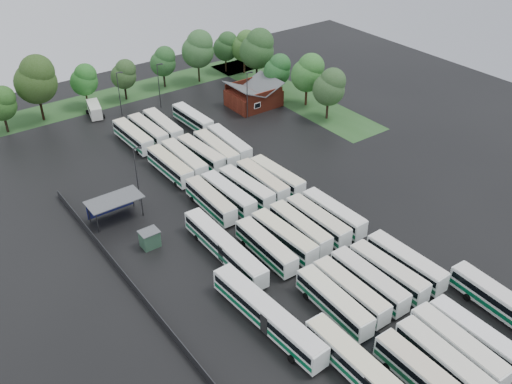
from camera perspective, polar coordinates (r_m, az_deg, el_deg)
ground at (r=81.27m, az=3.90°, el=-5.65°), size 160.00×160.00×0.00m
brick_building at (r=122.17m, az=-0.24°, el=9.44°), size 10.07×8.60×5.39m
wash_shed at (r=88.06m, az=-14.07°, el=-0.90°), size 8.20×4.20×3.58m
utility_hut at (r=82.09m, az=-10.58°, el=-4.61°), size 2.70×2.20×2.62m
grass_strip_north at (r=131.03m, az=-13.99°, el=9.25°), size 80.00×10.00×0.01m
grass_strip_east at (r=128.59m, az=3.41°, el=9.72°), size 10.00×50.00×0.01m
west_fence at (r=77.48m, az=-12.91°, el=-8.27°), size 0.10×50.00×1.20m
bus_r0c0 at (r=65.31m, az=16.41°, el=-17.23°), size 2.64×11.94×3.32m
bus_r0c1 at (r=67.19m, az=18.27°, el=-15.82°), size 3.08×12.15×3.35m
bus_r0c2 at (r=69.15m, az=19.57°, el=-14.39°), size 3.11×12.23×3.38m
bus_r0c3 at (r=71.18m, az=21.07°, el=-13.22°), size 2.51×11.60×3.23m
bus_r1c0 at (r=71.03m, az=7.79°, el=-10.83°), size 2.98×11.90×3.29m
bus_r1c1 at (r=72.78m, az=9.42°, el=-9.74°), size 2.60×11.64×3.23m
bus_r1c2 at (r=74.58m, az=11.22°, el=-8.70°), size 2.60×11.83×3.29m
bus_r1c3 at (r=76.42m, az=13.09°, el=-7.80°), size 2.83×11.73×3.24m
bus_r1c4 at (r=78.53m, az=14.77°, el=-6.78°), size 2.78×11.89×3.29m
bus_r2c0 at (r=78.59m, az=1.00°, el=-5.47°), size 2.74×11.63×3.22m
bus_r2c1 at (r=80.36m, az=2.81°, el=-4.49°), size 2.93×11.83×3.27m
bus_r2c2 at (r=82.22m, az=4.42°, el=-3.60°), size 2.62×11.62×3.23m
bus_r2c3 at (r=83.84m, az=6.19°, el=-2.87°), size 2.58×11.76×3.27m
bus_r2c4 at (r=85.73m, az=7.76°, el=-2.12°), size 2.71×11.60×3.22m
bus_r3c0 at (r=88.01m, az=-4.56°, el=-0.86°), size 2.76×11.69×3.24m
bus_r3c1 at (r=89.25m, az=-2.78°, el=-0.24°), size 2.76×11.80×3.27m
bus_r3c2 at (r=90.83m, az=-0.98°, el=0.43°), size 3.06×11.77×3.24m
bus_r3c3 at (r=92.51m, az=0.62°, el=1.10°), size 2.62×11.63×3.23m
bus_r3c4 at (r=93.84m, az=2.10°, el=1.56°), size 2.97×11.59×3.20m
bus_r4c0 at (r=97.75m, az=-8.59°, el=2.60°), size 2.65×11.85×3.29m
bus_r4c1 at (r=99.16m, az=-7.20°, el=3.23°), size 2.76×12.15×3.37m
bus_r4c2 at (r=100.84m, az=-5.54°, el=3.84°), size 3.02×11.82×3.26m
bus_r4c3 at (r=101.86m, az=-4.00°, el=4.26°), size 2.99×12.05×3.33m
bus_r4c4 at (r=103.71m, az=-2.71°, el=4.86°), size 3.14×12.03×3.32m
bus_r5c0 at (r=108.59m, az=-12.19°, el=5.47°), size 2.71×11.85×3.29m
bus_r5c1 at (r=110.10m, az=-10.73°, el=6.03°), size 2.66×11.70×3.25m
bus_r5c2 at (r=111.30m, az=-9.29°, el=6.52°), size 2.91×12.12×3.36m
bus_r5c4 at (r=113.70m, az=-6.34°, el=7.30°), size 2.68×11.51×3.19m
artic_bus_west_a at (r=63.87m, az=11.32°, el=-17.70°), size 2.71×18.12×3.36m
artic_bus_west_b at (r=78.52m, az=-3.17°, el=-5.54°), size 2.64×17.46×3.23m
artic_bus_west_c at (r=68.75m, az=1.15°, el=-12.20°), size 3.45×18.31×3.38m
minibus at (r=122.26m, az=-15.85°, el=7.97°), size 3.64×6.44×2.66m
tree_north_0 at (r=119.29m, az=-24.07°, el=8.12°), size 5.73×5.73×9.48m
tree_north_1 at (r=120.86m, az=-21.13°, el=10.50°), size 8.23×8.23×13.64m
tree_north_2 at (r=125.31m, az=-16.78°, el=10.73°), size 5.68×5.68×9.41m
tree_north_3 at (r=126.92m, az=-13.05°, el=11.43°), size 5.43×5.43×8.99m
tree_north_4 at (r=131.73m, az=-9.23°, el=12.80°), size 5.74×5.74×9.50m
tree_north_5 at (r=133.26m, az=-5.78°, el=14.07°), size 7.34×7.34×12.16m
tree_north_6 at (r=139.42m, az=-3.00°, el=14.37°), size 5.87×5.87×9.73m
tree_east_0 at (r=115.43m, az=7.42°, el=10.41°), size 6.44×6.44×10.66m
tree_east_1 at (r=120.91m, az=5.27°, el=11.82°), size 6.83×6.83×11.32m
tree_east_2 at (r=125.23m, az=2.20°, el=12.15°), size 5.80×5.80×9.61m
tree_east_3 at (r=131.47m, az=0.18°, el=14.17°), size 7.75×7.75×12.83m
tree_east_4 at (r=138.21m, az=-1.11°, el=14.43°), size 6.30×6.30×10.44m
lamp_post_ne at (r=115.06m, az=-0.84°, el=9.96°), size 1.50×0.29×9.76m
lamp_post_nw at (r=90.03m, az=-11.83°, el=2.10°), size 1.45×0.28×9.42m
lamp_post_back_w at (r=119.56m, az=-13.51°, el=9.80°), size 1.42×0.28×9.25m
lamp_post_back_e at (r=121.68m, az=-9.66°, el=10.74°), size 1.46×0.28×9.49m
puddle_0 at (r=69.77m, az=11.39°, el=-14.41°), size 3.71×3.71×0.01m
puddle_1 at (r=75.66m, az=18.26°, el=-11.13°), size 4.01×4.01×0.01m
puddle_2 at (r=79.05m, az=-0.31°, el=-6.85°), size 5.11×5.11×0.01m
puddle_3 at (r=84.78m, az=6.62°, el=-3.95°), size 4.25×4.25×0.01m
puddle_4 at (r=81.62m, az=21.25°, el=-8.09°), size 3.33×3.33×0.01m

